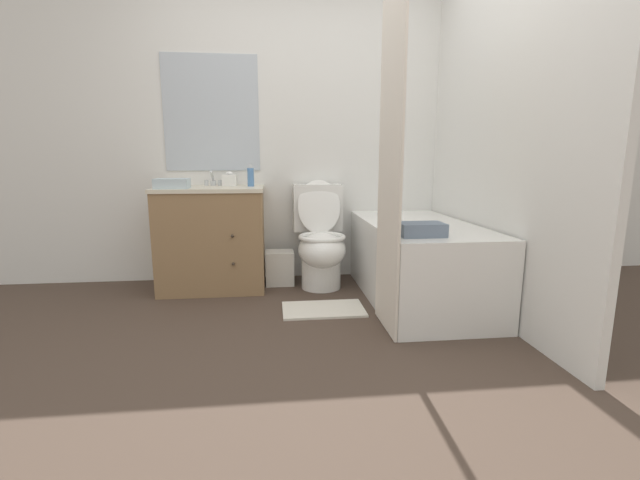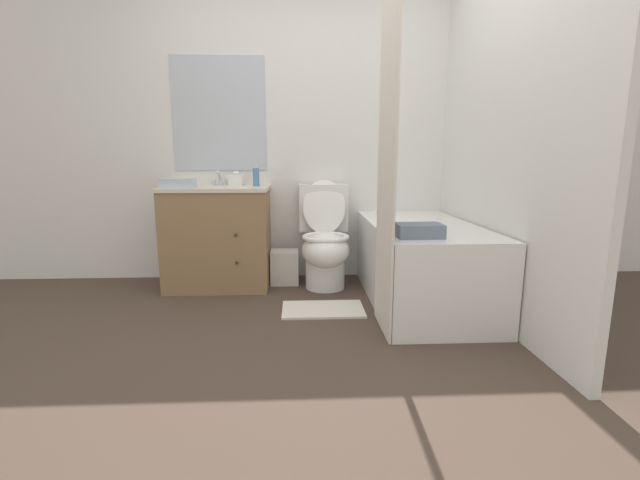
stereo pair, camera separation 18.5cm
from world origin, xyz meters
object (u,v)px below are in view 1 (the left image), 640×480
(toilet, at_px, (320,241))
(bath_mat, at_px, (323,309))
(wastebasket, at_px, (280,268))
(soap_dispenser, at_px, (251,177))
(hand_towel_folded, at_px, (172,184))
(vanity_cabinet, at_px, (213,237))
(tissue_box, at_px, (230,180))
(sink_faucet, at_px, (213,181))
(bathtub, at_px, (418,261))
(bath_towel_folded, at_px, (421,229))

(toilet, bearing_deg, bath_mat, -94.53)
(wastebasket, height_order, soap_dispenser, soap_dispenser)
(hand_towel_folded, bearing_deg, bath_mat, -24.42)
(vanity_cabinet, relative_size, tissue_box, 6.22)
(tissue_box, bearing_deg, vanity_cabinet, -136.25)
(sink_faucet, height_order, wastebasket, sink_faucet)
(bathtub, height_order, tissue_box, tissue_box)
(hand_towel_folded, bearing_deg, sink_faucet, 52.02)
(wastebasket, height_order, bath_towel_folded, bath_towel_folded)
(bathtub, distance_m, bath_mat, 0.80)
(vanity_cabinet, relative_size, toilet, 0.96)
(bathtub, height_order, bath_mat, bathtub)
(toilet, bearing_deg, hand_towel_folded, -175.07)
(sink_faucet, relative_size, tissue_box, 1.06)
(sink_faucet, xyz_separation_m, bath_mat, (0.82, -0.81, -0.85))
(bath_towel_folded, distance_m, bath_mat, 0.89)
(tissue_box, distance_m, soap_dispenser, 0.21)
(wastebasket, relative_size, tissue_box, 2.10)
(sink_faucet, xyz_separation_m, bathtub, (1.54, -0.64, -0.56))
(vanity_cabinet, xyz_separation_m, bathtub, (1.54, -0.47, -0.13))
(wastebasket, bearing_deg, hand_towel_folded, -166.32)
(sink_faucet, bearing_deg, wastebasket, -14.18)
(soap_dispenser, distance_m, bath_mat, 1.22)
(sink_faucet, xyz_separation_m, wastebasket, (0.53, -0.13, -0.71))
(bathtub, height_order, hand_towel_folded, hand_towel_folded)
(sink_faucet, height_order, soap_dispenser, soap_dispenser)
(bathtub, bearing_deg, vanity_cabinet, 163.05)
(toilet, height_order, hand_towel_folded, hand_towel_folded)
(wastebasket, xyz_separation_m, bath_mat, (0.29, -0.68, -0.13))
(toilet, distance_m, hand_towel_folded, 1.22)
(toilet, distance_m, bathtub, 0.80)
(bath_towel_folded, bearing_deg, tissue_box, 137.74)
(hand_towel_folded, bearing_deg, tissue_box, 36.01)
(toilet, height_order, tissue_box, tissue_box)
(wastebasket, xyz_separation_m, soap_dispenser, (-0.22, -0.01, 0.76))
(bath_mat, bearing_deg, wastebasket, 112.86)
(hand_towel_folded, xyz_separation_m, bath_towel_folded, (1.63, -0.83, -0.24))
(vanity_cabinet, height_order, toilet, toilet)
(tissue_box, relative_size, hand_towel_folded, 0.55)
(soap_dispenser, distance_m, hand_towel_folded, 0.60)
(wastebasket, height_order, hand_towel_folded, hand_towel_folded)
(toilet, bearing_deg, tissue_box, 165.33)
(toilet, relative_size, soap_dispenser, 4.97)
(vanity_cabinet, distance_m, soap_dispenser, 0.57)
(vanity_cabinet, distance_m, bath_towel_folded, 1.70)
(sink_faucet, distance_m, soap_dispenser, 0.35)
(wastebasket, relative_size, bath_towel_folded, 1.04)
(tissue_box, xyz_separation_m, bath_towel_folded, (1.23, -1.12, -0.25))
(vanity_cabinet, bearing_deg, toilet, -3.72)
(vanity_cabinet, distance_m, wastebasket, 0.60)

